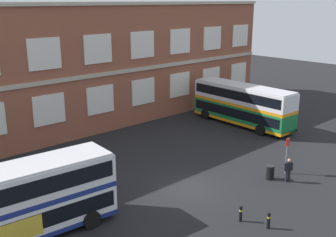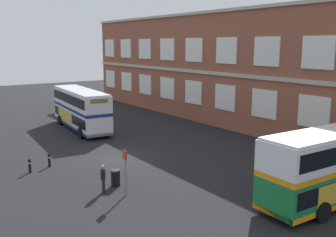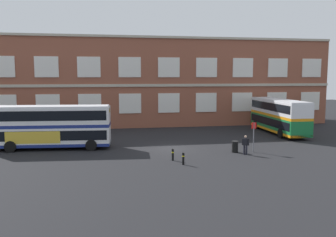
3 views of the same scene
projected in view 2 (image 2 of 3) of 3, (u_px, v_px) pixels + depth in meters
ground_plane at (138, 154)px, 30.78m from camera, size 120.00×120.00×0.00m
brick_terminal_building at (254, 70)px, 40.95m from camera, size 56.51×8.19×12.01m
double_decker_near at (81, 109)px, 39.35m from camera, size 11.17×3.52×4.07m
waiting_passenger at (103, 177)px, 22.69m from camera, size 0.58×0.44×1.70m
bus_stand_flag at (125, 168)px, 22.14m from camera, size 0.44×0.10×2.70m
station_litter_bin at (116, 178)px, 23.81m from camera, size 0.60×0.60×1.03m
safety_bollard_west at (49, 160)px, 27.54m from camera, size 0.19×0.19×0.95m
safety_bollard_east at (30, 166)px, 26.27m from camera, size 0.19×0.19×0.95m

